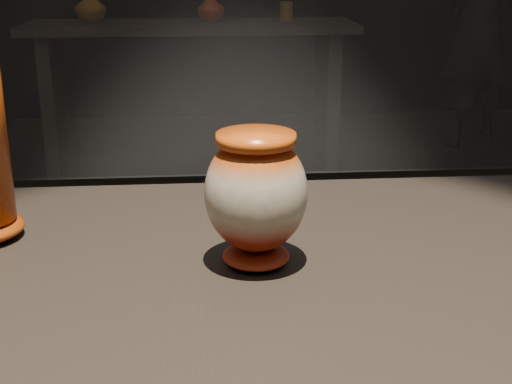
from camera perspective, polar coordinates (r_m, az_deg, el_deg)
The scene contains 6 objects.
main_vase at distance 0.97m, azimuth 0.00°, elevation -0.19°, with size 0.16×0.16×0.19m.
back_shelf at distance 4.49m, azimuth -5.13°, elevation 10.02°, with size 2.00×0.60×0.90m.
back_vase_left at distance 4.51m, azimuth -13.11°, elevation 14.26°, with size 0.18×0.18×0.19m, color #9D6216.
back_vase_mid at distance 4.50m, azimuth -3.63°, elevation 14.54°, with size 0.16×0.16×0.17m, color maroon.
back_vase_right at distance 4.53m, azimuth 2.40°, elevation 14.24°, with size 0.08×0.08×0.11m, color #9D6216.
visitor at distance 5.21m, azimuth 17.26°, elevation 12.32°, with size 0.59×0.38×1.60m, color black.
Camera 1 is at (-0.20, -0.88, 1.32)m, focal length 50.00 mm.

